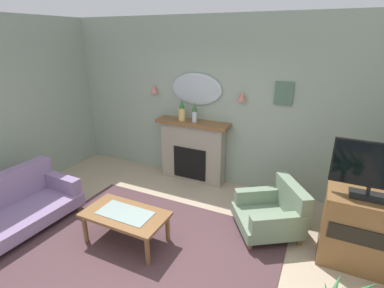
{
  "coord_description": "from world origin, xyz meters",
  "views": [
    {
      "loc": [
        1.8,
        -2.24,
        2.59
      ],
      "look_at": [
        0.13,
        1.24,
        1.15
      ],
      "focal_mm": 27.0,
      "sensor_mm": 36.0,
      "label": 1
    }
  ],
  "objects_px": {
    "floral_couch": "(9,209)",
    "tv_cabinet": "(358,229)",
    "tv_flatscreen": "(374,169)",
    "wall_sconce_left": "(154,89)",
    "mantel_vase_left": "(195,111)",
    "wall_mirror": "(196,89)",
    "mantel_vase_right": "(182,111)",
    "framed_picture": "(284,94)",
    "armchair_beside_couch": "(274,212)",
    "coffee_table": "(125,217)",
    "fireplace": "(193,152)",
    "wall_sconce_right": "(242,97)"
  },
  "relations": [
    {
      "from": "tv_cabinet",
      "to": "tv_flatscreen",
      "type": "xyz_separation_m",
      "value": [
        0.0,
        -0.02,
        0.8
      ]
    },
    {
      "from": "mantel_vase_right",
      "to": "coffee_table",
      "type": "xyz_separation_m",
      "value": [
        0.18,
        -1.98,
        -0.94
      ]
    },
    {
      "from": "armchair_beside_couch",
      "to": "coffee_table",
      "type": "bearing_deg",
      "value": -147.63
    },
    {
      "from": "mantel_vase_left",
      "to": "coffee_table",
      "type": "height_order",
      "value": "mantel_vase_left"
    },
    {
      "from": "mantel_vase_right",
      "to": "mantel_vase_left",
      "type": "relative_size",
      "value": 1.07
    },
    {
      "from": "fireplace",
      "to": "mantel_vase_right",
      "type": "bearing_deg",
      "value": -171.94
    },
    {
      "from": "fireplace",
      "to": "mantel_vase_right",
      "type": "relative_size",
      "value": 3.6
    },
    {
      "from": "fireplace",
      "to": "tv_cabinet",
      "type": "bearing_deg",
      "value": -22.17
    },
    {
      "from": "wall_sconce_right",
      "to": "floral_couch",
      "type": "bearing_deg",
      "value": -134.32
    },
    {
      "from": "wall_sconce_left",
      "to": "wall_sconce_right",
      "type": "bearing_deg",
      "value": 0.0
    },
    {
      "from": "floral_couch",
      "to": "tv_cabinet",
      "type": "height_order",
      "value": "tv_cabinet"
    },
    {
      "from": "fireplace",
      "to": "tv_cabinet",
      "type": "relative_size",
      "value": 1.51
    },
    {
      "from": "wall_mirror",
      "to": "wall_sconce_right",
      "type": "relative_size",
      "value": 6.86
    },
    {
      "from": "mantel_vase_right",
      "to": "armchair_beside_couch",
      "type": "xyz_separation_m",
      "value": [
        1.89,
        -0.9,
        -1.02
      ]
    },
    {
      "from": "floral_couch",
      "to": "tv_cabinet",
      "type": "distance_m",
      "value": 4.58
    },
    {
      "from": "mantel_vase_left",
      "to": "wall_sconce_right",
      "type": "distance_m",
      "value": 0.87
    },
    {
      "from": "wall_sconce_left",
      "to": "mantel_vase_right",
      "type": "bearing_deg",
      "value": -10.46
    },
    {
      "from": "mantel_vase_right",
      "to": "wall_sconce_left",
      "type": "xyz_separation_m",
      "value": [
        -0.65,
        0.12,
        0.33
      ]
    },
    {
      "from": "wall_sconce_right",
      "to": "wall_mirror",
      "type": "bearing_deg",
      "value": 176.63
    },
    {
      "from": "floral_couch",
      "to": "tv_cabinet",
      "type": "relative_size",
      "value": 1.95
    },
    {
      "from": "wall_sconce_right",
      "to": "armchair_beside_couch",
      "type": "bearing_deg",
      "value": -50.59
    },
    {
      "from": "wall_sconce_right",
      "to": "tv_cabinet",
      "type": "distance_m",
      "value": 2.5
    },
    {
      "from": "framed_picture",
      "to": "tv_cabinet",
      "type": "bearing_deg",
      "value": -46.32
    },
    {
      "from": "wall_sconce_left",
      "to": "floral_couch",
      "type": "distance_m",
      "value": 3.02
    },
    {
      "from": "coffee_table",
      "to": "floral_couch",
      "type": "xyz_separation_m",
      "value": [
        -1.65,
        -0.48,
        -0.06
      ]
    },
    {
      "from": "framed_picture",
      "to": "tv_cabinet",
      "type": "height_order",
      "value": "framed_picture"
    },
    {
      "from": "fireplace",
      "to": "wall_sconce_left",
      "type": "height_order",
      "value": "wall_sconce_left"
    },
    {
      "from": "mantel_vase_left",
      "to": "wall_mirror",
      "type": "xyz_separation_m",
      "value": [
        -0.05,
        0.17,
        0.36
      ]
    },
    {
      "from": "wall_sconce_left",
      "to": "tv_flatscreen",
      "type": "relative_size",
      "value": 0.17
    },
    {
      "from": "mantel_vase_left",
      "to": "coffee_table",
      "type": "xyz_separation_m",
      "value": [
        -0.07,
        -1.98,
        -0.96
      ]
    },
    {
      "from": "wall_sconce_left",
      "to": "tv_cabinet",
      "type": "relative_size",
      "value": 0.16
    },
    {
      "from": "tv_flatscreen",
      "to": "floral_couch",
      "type": "bearing_deg",
      "value": -162.58
    },
    {
      "from": "mantel_vase_right",
      "to": "coffee_table",
      "type": "height_order",
      "value": "mantel_vase_right"
    },
    {
      "from": "wall_sconce_right",
      "to": "framed_picture",
      "type": "relative_size",
      "value": 0.39
    },
    {
      "from": "fireplace",
      "to": "coffee_table",
      "type": "xyz_separation_m",
      "value": [
        -0.02,
        -2.01,
        -0.19
      ]
    },
    {
      "from": "floral_couch",
      "to": "tv_cabinet",
      "type": "bearing_deg",
      "value": 17.67
    },
    {
      "from": "tv_flatscreen",
      "to": "wall_sconce_left",
      "type": "bearing_deg",
      "value": 161.15
    },
    {
      "from": "mantel_vase_left",
      "to": "wall_sconce_right",
      "type": "relative_size",
      "value": 2.53
    },
    {
      "from": "wall_sconce_left",
      "to": "armchair_beside_couch",
      "type": "xyz_separation_m",
      "value": [
        2.54,
        -1.02,
        -1.35
      ]
    },
    {
      "from": "floral_couch",
      "to": "fireplace",
      "type": "bearing_deg",
      "value": 56.16
    },
    {
      "from": "fireplace",
      "to": "tv_cabinet",
      "type": "xyz_separation_m",
      "value": [
        2.69,
        -1.1,
        -0.12
      ]
    },
    {
      "from": "framed_picture",
      "to": "tv_flatscreen",
      "type": "height_order",
      "value": "framed_picture"
    },
    {
      "from": "floral_couch",
      "to": "tv_cabinet",
      "type": "xyz_separation_m",
      "value": [
        4.36,
        1.39,
        0.13
      ]
    },
    {
      "from": "mantel_vase_left",
      "to": "wall_sconce_left",
      "type": "bearing_deg",
      "value": 172.41
    },
    {
      "from": "armchair_beside_couch",
      "to": "tv_cabinet",
      "type": "distance_m",
      "value": 1.03
    },
    {
      "from": "framed_picture",
      "to": "fireplace",
      "type": "bearing_deg",
      "value": -174.23
    },
    {
      "from": "mantel_vase_left",
      "to": "wall_mirror",
      "type": "height_order",
      "value": "wall_mirror"
    },
    {
      "from": "mantel_vase_right",
      "to": "floral_couch",
      "type": "xyz_separation_m",
      "value": [
        -1.47,
        -2.46,
        -1.01
      ]
    },
    {
      "from": "wall_sconce_left",
      "to": "framed_picture",
      "type": "xyz_separation_m",
      "value": [
        2.35,
        0.06,
        0.09
      ]
    },
    {
      "from": "tv_flatscreen",
      "to": "wall_sconce_right",
      "type": "bearing_deg",
      "value": 146.72
    }
  ]
}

